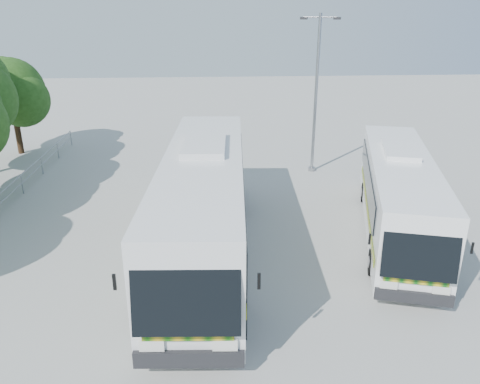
{
  "coord_description": "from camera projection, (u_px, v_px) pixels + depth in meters",
  "views": [
    {
      "loc": [
        -0.79,
        -16.27,
        8.4
      ],
      "look_at": [
        0.44,
        1.36,
        1.58
      ],
      "focal_mm": 35.0,
      "sensor_mm": 36.0,
      "label": 1
    }
  ],
  "objects": [
    {
      "name": "ground",
      "position": [
        231.0,
        243.0,
        18.22
      ],
      "size": [
        100.0,
        100.0,
        0.0
      ],
      "primitive_type": "plane",
      "color": "#9D9D98",
      "rests_on": "ground"
    },
    {
      "name": "kerb_divider",
      "position": [
        175.0,
        221.0,
        19.91
      ],
      "size": [
        0.4,
        16.0,
        0.15
      ],
      "primitive_type": "cube",
      "color": "#B2B2AD",
      "rests_on": "ground"
    },
    {
      "name": "railing",
      "position": [
        5.0,
        194.0,
        21.03
      ],
      "size": [
        0.06,
        22.0,
        1.0
      ],
      "color": "gray",
      "rests_on": "ground"
    },
    {
      "name": "tree_far_e",
      "position": [
        12.0,
        91.0,
        28.38
      ],
      "size": [
        4.54,
        4.28,
        5.92
      ],
      "color": "#382314",
      "rests_on": "ground"
    },
    {
      "name": "coach_main",
      "position": [
        204.0,
        201.0,
        16.87
      ],
      "size": [
        3.53,
        13.53,
        3.72
      ],
      "rotation": [
        0.0,
        0.0,
        -0.06
      ],
      "color": "silver",
      "rests_on": "ground"
    },
    {
      "name": "coach_adjacent",
      "position": [
        398.0,
        193.0,
        18.47
      ],
      "size": [
        5.18,
        11.46,
        3.13
      ],
      "rotation": [
        0.0,
        0.0,
        -0.27
      ],
      "color": "white",
      "rests_on": "ground"
    },
    {
      "name": "lamppost",
      "position": [
        316.0,
        88.0,
        24.8
      ],
      "size": [
        1.99,
        0.85,
        8.36
      ],
      "rotation": [
        0.0,
        0.0,
        -0.33
      ],
      "color": "gray",
      "rests_on": "ground"
    }
  ]
}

